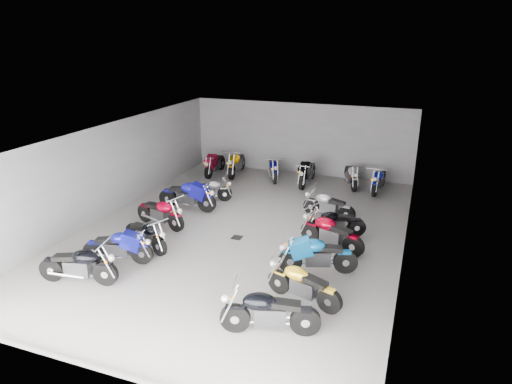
{
  "coord_description": "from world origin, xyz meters",
  "views": [
    {
      "loc": [
        5.13,
        -12.6,
        6.13
      ],
      "look_at": [
        0.04,
        1.12,
        1.0
      ],
      "focal_mm": 32.0,
      "sensor_mm": 36.0,
      "label": 1
    }
  ],
  "objects_px": {
    "motorcycle_back_c": "(273,169)",
    "motorcycle_left_a": "(79,265)",
    "drain_grate": "(237,237)",
    "motorcycle_right_c": "(317,255)",
    "motorcycle_back_e": "(351,175)",
    "motorcycle_right_b": "(303,284)",
    "motorcycle_right_e": "(335,223)",
    "motorcycle_back_a": "(215,163)",
    "motorcycle_left_b": "(118,247)",
    "motorcycle_left_c": "(146,235)",
    "motorcycle_left_e": "(188,196)",
    "motorcycle_left_f": "(208,190)",
    "motorcycle_right_a": "(269,312)",
    "motorcycle_back_d": "(307,172)",
    "motorcycle_back_f": "(379,180)",
    "motorcycle_right_d": "(331,233)",
    "motorcycle_back_b": "(236,163)",
    "motorcycle_right_f": "(328,205)",
    "motorcycle_left_d": "(161,213)"
  },
  "relations": [
    {
      "from": "motorcycle_left_c",
      "to": "motorcycle_back_a",
      "type": "distance_m",
      "value": 7.73
    },
    {
      "from": "motorcycle_right_a",
      "to": "motorcycle_right_f",
      "type": "height_order",
      "value": "motorcycle_right_a"
    },
    {
      "from": "motorcycle_right_e",
      "to": "motorcycle_back_f",
      "type": "height_order",
      "value": "motorcycle_back_f"
    },
    {
      "from": "motorcycle_left_a",
      "to": "motorcycle_left_d",
      "type": "height_order",
      "value": "motorcycle_left_a"
    },
    {
      "from": "motorcycle_back_f",
      "to": "motorcycle_back_a",
      "type": "bearing_deg",
      "value": 6.88
    },
    {
      "from": "drain_grate",
      "to": "motorcycle_back_b",
      "type": "bearing_deg",
      "value": 112.74
    },
    {
      "from": "motorcycle_left_b",
      "to": "motorcycle_right_f",
      "type": "relative_size",
      "value": 1.04
    },
    {
      "from": "motorcycle_back_e",
      "to": "motorcycle_right_c",
      "type": "bearing_deg",
      "value": 71.39
    },
    {
      "from": "motorcycle_left_c",
      "to": "motorcycle_back_e",
      "type": "height_order",
      "value": "motorcycle_back_e"
    },
    {
      "from": "motorcycle_right_d",
      "to": "motorcycle_back_d",
      "type": "relative_size",
      "value": 0.91
    },
    {
      "from": "motorcycle_back_e",
      "to": "motorcycle_right_b",
      "type": "bearing_deg",
      "value": 71.06
    },
    {
      "from": "motorcycle_right_e",
      "to": "motorcycle_right_d",
      "type": "bearing_deg",
      "value": 160.74
    },
    {
      "from": "drain_grate",
      "to": "motorcycle_back_a",
      "type": "relative_size",
      "value": 0.15
    },
    {
      "from": "drain_grate",
      "to": "motorcycle_left_b",
      "type": "distance_m",
      "value": 3.66
    },
    {
      "from": "drain_grate",
      "to": "motorcycle_right_e",
      "type": "distance_m",
      "value": 3.13
    },
    {
      "from": "motorcycle_right_a",
      "to": "motorcycle_left_d",
      "type": "bearing_deg",
      "value": 35.39
    },
    {
      "from": "drain_grate",
      "to": "motorcycle_right_d",
      "type": "distance_m",
      "value": 2.97
    },
    {
      "from": "motorcycle_back_c",
      "to": "motorcycle_left_a",
      "type": "bearing_deg",
      "value": 55.42
    },
    {
      "from": "motorcycle_right_c",
      "to": "motorcycle_back_e",
      "type": "bearing_deg",
      "value": -16.0
    },
    {
      "from": "motorcycle_left_b",
      "to": "motorcycle_left_d",
      "type": "distance_m",
      "value": 2.61
    },
    {
      "from": "motorcycle_left_a",
      "to": "motorcycle_right_b",
      "type": "distance_m",
      "value": 5.71
    },
    {
      "from": "motorcycle_back_f",
      "to": "motorcycle_right_d",
      "type": "bearing_deg",
      "value": 88.12
    },
    {
      "from": "motorcycle_left_f",
      "to": "motorcycle_right_d",
      "type": "height_order",
      "value": "motorcycle_right_d"
    },
    {
      "from": "motorcycle_right_d",
      "to": "motorcycle_right_e",
      "type": "height_order",
      "value": "motorcycle_right_d"
    },
    {
      "from": "motorcycle_right_e",
      "to": "motorcycle_right_f",
      "type": "relative_size",
      "value": 0.96
    },
    {
      "from": "motorcycle_left_e",
      "to": "motorcycle_right_e",
      "type": "relative_size",
      "value": 1.23
    },
    {
      "from": "drain_grate",
      "to": "motorcycle_right_c",
      "type": "distance_m",
      "value": 3.17
    },
    {
      "from": "motorcycle_right_f",
      "to": "motorcycle_back_b",
      "type": "relative_size",
      "value": 0.85
    },
    {
      "from": "motorcycle_right_f",
      "to": "motorcycle_left_e",
      "type": "bearing_deg",
      "value": 113.36
    },
    {
      "from": "motorcycle_back_a",
      "to": "motorcycle_left_e",
      "type": "bearing_deg",
      "value": 100.0
    },
    {
      "from": "motorcycle_back_c",
      "to": "motorcycle_right_f",
      "type": "bearing_deg",
      "value": 107.91
    },
    {
      "from": "drain_grate",
      "to": "motorcycle_right_d",
      "type": "xyz_separation_m",
      "value": [
        2.91,
        0.25,
        0.51
      ]
    },
    {
      "from": "motorcycle_left_a",
      "to": "motorcycle_right_f",
      "type": "xyz_separation_m",
      "value": [
        5.07,
        6.58,
        -0.05
      ]
    },
    {
      "from": "motorcycle_back_c",
      "to": "motorcycle_back_f",
      "type": "distance_m",
      "value": 4.52
    },
    {
      "from": "motorcycle_left_f",
      "to": "motorcycle_right_d",
      "type": "bearing_deg",
      "value": 40.76
    },
    {
      "from": "motorcycle_back_b",
      "to": "motorcycle_left_f",
      "type": "bearing_deg",
      "value": 89.09
    },
    {
      "from": "motorcycle_right_a",
      "to": "motorcycle_back_c",
      "type": "bearing_deg",
      "value": 1.81
    },
    {
      "from": "motorcycle_back_f",
      "to": "motorcycle_left_f",
      "type": "bearing_deg",
      "value": 35.8
    },
    {
      "from": "motorcycle_left_f",
      "to": "motorcycle_back_a",
      "type": "bearing_deg",
      "value": 176.83
    },
    {
      "from": "motorcycle_right_a",
      "to": "motorcycle_right_d",
      "type": "relative_size",
      "value": 1.03
    },
    {
      "from": "motorcycle_right_a",
      "to": "motorcycle_right_e",
      "type": "distance_m",
      "value": 5.42
    },
    {
      "from": "motorcycle_right_a",
      "to": "motorcycle_back_d",
      "type": "relative_size",
      "value": 0.94
    },
    {
      "from": "motorcycle_left_c",
      "to": "motorcycle_right_e",
      "type": "height_order",
      "value": "motorcycle_left_c"
    },
    {
      "from": "motorcycle_left_a",
      "to": "motorcycle_back_c",
      "type": "bearing_deg",
      "value": 157.62
    },
    {
      "from": "motorcycle_left_d",
      "to": "motorcycle_right_a",
      "type": "xyz_separation_m",
      "value": [
        5.21,
        -4.17,
        0.02
      ]
    },
    {
      "from": "motorcycle_right_c",
      "to": "motorcycle_back_f",
      "type": "distance_m",
      "value": 7.44
    },
    {
      "from": "motorcycle_left_b",
      "to": "motorcycle_left_f",
      "type": "distance_m",
      "value": 5.31
    },
    {
      "from": "motorcycle_right_b",
      "to": "motorcycle_back_a",
      "type": "distance_m",
      "value": 10.88
    },
    {
      "from": "motorcycle_left_e",
      "to": "motorcycle_right_b",
      "type": "xyz_separation_m",
      "value": [
        5.47,
        -4.44,
        -0.06
      ]
    },
    {
      "from": "motorcycle_left_b",
      "to": "motorcycle_left_c",
      "type": "distance_m",
      "value": 1.02
    }
  ]
}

